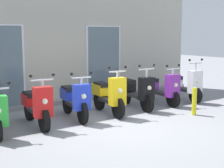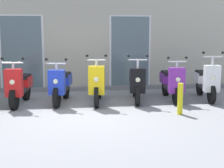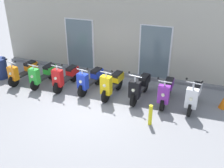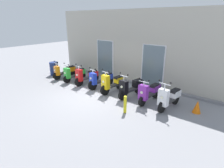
{
  "view_description": "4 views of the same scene",
  "coord_description": "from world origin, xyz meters",
  "px_view_note": "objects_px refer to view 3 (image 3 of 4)",
  "views": [
    {
      "loc": [
        -4.5,
        -5.71,
        2.08
      ],
      "look_at": [
        0.16,
        0.55,
        0.88
      ],
      "focal_mm": 53.79,
      "sensor_mm": 36.0,
      "label": 1
    },
    {
      "loc": [
        -0.27,
        -7.04,
        1.85
      ],
      "look_at": [
        0.79,
        0.86,
        0.53
      ],
      "focal_mm": 52.25,
      "sensor_mm": 36.0,
      "label": 2
    },
    {
      "loc": [
        3.26,
        -7.43,
        5.14
      ],
      "look_at": [
        0.59,
        0.69,
        0.72
      ],
      "focal_mm": 44.09,
      "sensor_mm": 36.0,
      "label": 3
    },
    {
      "loc": [
        5.82,
        -5.68,
        3.52
      ],
      "look_at": [
        0.59,
        0.89,
        0.54
      ],
      "focal_mm": 29.44,
      "sensor_mm": 36.0,
      "label": 4
    }
  ],
  "objects_px": {
    "scooter_orange": "(23,71)",
    "curb_bollard": "(150,115)",
    "scooter_blue": "(90,79)",
    "traffic_cone": "(224,101)",
    "scooter_red": "(65,77)",
    "scooter_yellow": "(112,84)",
    "scooter_black": "(140,87)",
    "scooter_green": "(43,74)",
    "trash_bin": "(1,68)",
    "scooter_purple": "(166,91)",
    "scooter_white": "(194,96)"
  },
  "relations": [
    {
      "from": "scooter_green",
      "to": "scooter_purple",
      "type": "xyz_separation_m",
      "value": [
        4.88,
        0.12,
        0.0
      ]
    },
    {
      "from": "scooter_orange",
      "to": "scooter_white",
      "type": "bearing_deg",
      "value": 0.3
    },
    {
      "from": "scooter_green",
      "to": "trash_bin",
      "type": "xyz_separation_m",
      "value": [
        -2.03,
        0.03,
        -0.04
      ]
    },
    {
      "from": "scooter_yellow",
      "to": "traffic_cone",
      "type": "height_order",
      "value": "scooter_yellow"
    },
    {
      "from": "scooter_purple",
      "to": "traffic_cone",
      "type": "bearing_deg",
      "value": 8.12
    },
    {
      "from": "scooter_orange",
      "to": "scooter_black",
      "type": "distance_m",
      "value": 4.85
    },
    {
      "from": "scooter_orange",
      "to": "scooter_yellow",
      "type": "xyz_separation_m",
      "value": [
        3.83,
        -0.02,
        0.06
      ]
    },
    {
      "from": "scooter_white",
      "to": "trash_bin",
      "type": "height_order",
      "value": "scooter_white"
    },
    {
      "from": "scooter_yellow",
      "to": "trash_bin",
      "type": "relative_size",
      "value": 1.85
    },
    {
      "from": "scooter_orange",
      "to": "scooter_red",
      "type": "relative_size",
      "value": 0.95
    },
    {
      "from": "scooter_green",
      "to": "scooter_red",
      "type": "relative_size",
      "value": 0.92
    },
    {
      "from": "scooter_purple",
      "to": "trash_bin",
      "type": "xyz_separation_m",
      "value": [
        -6.92,
        -0.09,
        -0.04
      ]
    },
    {
      "from": "scooter_white",
      "to": "trash_bin",
      "type": "xyz_separation_m",
      "value": [
        -7.86,
        -0.02,
        -0.07
      ]
    },
    {
      "from": "scooter_green",
      "to": "scooter_orange",
      "type": "bearing_deg",
      "value": 179.41
    },
    {
      "from": "scooter_red",
      "to": "scooter_blue",
      "type": "height_order",
      "value": "scooter_red"
    },
    {
      "from": "curb_bollard",
      "to": "scooter_yellow",
      "type": "bearing_deg",
      "value": 141.66
    },
    {
      "from": "scooter_black",
      "to": "scooter_white",
      "type": "height_order",
      "value": "scooter_white"
    },
    {
      "from": "scooter_blue",
      "to": "scooter_black",
      "type": "relative_size",
      "value": 0.99
    },
    {
      "from": "scooter_orange",
      "to": "scooter_white",
      "type": "xyz_separation_m",
      "value": [
        6.74,
        0.03,
        0.05
      ]
    },
    {
      "from": "traffic_cone",
      "to": "scooter_green",
      "type": "bearing_deg",
      "value": -176.65
    },
    {
      "from": "scooter_green",
      "to": "scooter_black",
      "type": "xyz_separation_m",
      "value": [
        3.93,
        0.11,
        0.02
      ]
    },
    {
      "from": "scooter_yellow",
      "to": "scooter_black",
      "type": "height_order",
      "value": "scooter_yellow"
    },
    {
      "from": "scooter_black",
      "to": "trash_bin",
      "type": "xyz_separation_m",
      "value": [
        -5.96,
        -0.08,
        -0.06
      ]
    },
    {
      "from": "scooter_yellow",
      "to": "curb_bollard",
      "type": "distance_m",
      "value": 2.18
    },
    {
      "from": "traffic_cone",
      "to": "curb_bollard",
      "type": "distance_m",
      "value": 2.84
    },
    {
      "from": "scooter_blue",
      "to": "scooter_yellow",
      "type": "bearing_deg",
      "value": -9.2
    },
    {
      "from": "scooter_red",
      "to": "scooter_blue",
      "type": "bearing_deg",
      "value": 3.49
    },
    {
      "from": "scooter_orange",
      "to": "scooter_blue",
      "type": "distance_m",
      "value": 2.91
    },
    {
      "from": "traffic_cone",
      "to": "curb_bollard",
      "type": "relative_size",
      "value": 0.74
    },
    {
      "from": "scooter_black",
      "to": "traffic_cone",
      "type": "relative_size",
      "value": 3.18
    },
    {
      "from": "scooter_blue",
      "to": "traffic_cone",
      "type": "distance_m",
      "value": 4.87
    },
    {
      "from": "scooter_yellow",
      "to": "scooter_purple",
      "type": "bearing_deg",
      "value": 3.77
    },
    {
      "from": "scooter_blue",
      "to": "trash_bin",
      "type": "height_order",
      "value": "scooter_blue"
    },
    {
      "from": "scooter_green",
      "to": "traffic_cone",
      "type": "bearing_deg",
      "value": 3.35
    },
    {
      "from": "scooter_black",
      "to": "scooter_white",
      "type": "relative_size",
      "value": 1.04
    },
    {
      "from": "scooter_red",
      "to": "scooter_white",
      "type": "height_order",
      "value": "scooter_white"
    },
    {
      "from": "scooter_purple",
      "to": "trash_bin",
      "type": "distance_m",
      "value": 6.92
    },
    {
      "from": "curb_bollard",
      "to": "scooter_blue",
      "type": "bearing_deg",
      "value": 150.31
    },
    {
      "from": "scooter_black",
      "to": "curb_bollard",
      "type": "height_order",
      "value": "scooter_black"
    },
    {
      "from": "scooter_red",
      "to": "scooter_black",
      "type": "distance_m",
      "value": 2.96
    },
    {
      "from": "scooter_green",
      "to": "traffic_cone",
      "type": "xyz_separation_m",
      "value": [
        6.85,
        0.4,
        -0.21
      ]
    },
    {
      "from": "scooter_orange",
      "to": "curb_bollard",
      "type": "bearing_deg",
      "value": -13.88
    },
    {
      "from": "scooter_purple",
      "to": "trash_bin",
      "type": "bearing_deg",
      "value": -179.23
    },
    {
      "from": "scooter_orange",
      "to": "scooter_blue",
      "type": "bearing_deg",
      "value": 2.58
    },
    {
      "from": "scooter_green",
      "to": "trash_bin",
      "type": "height_order",
      "value": "scooter_green"
    },
    {
      "from": "scooter_green",
      "to": "scooter_blue",
      "type": "relative_size",
      "value": 0.92
    },
    {
      "from": "curb_bollard",
      "to": "scooter_orange",
      "type": "bearing_deg",
      "value": 166.12
    },
    {
      "from": "scooter_yellow",
      "to": "scooter_black",
      "type": "bearing_deg",
      "value": 6.54
    },
    {
      "from": "scooter_yellow",
      "to": "traffic_cone",
      "type": "distance_m",
      "value": 3.97
    },
    {
      "from": "scooter_orange",
      "to": "scooter_red",
      "type": "bearing_deg",
      "value": 2.09
    }
  ]
}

